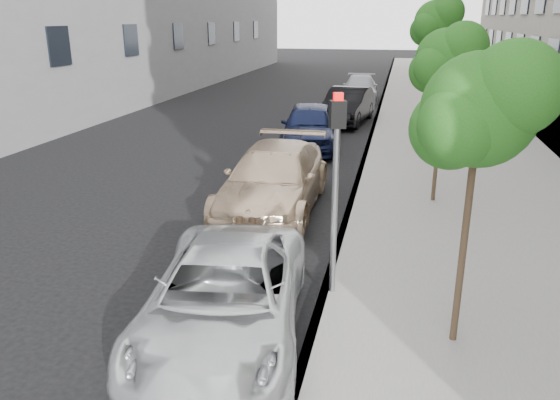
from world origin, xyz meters
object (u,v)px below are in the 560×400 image
(tree_mid, at_px, (447,59))
(signal_pole, at_px, (336,173))
(sedan_blue, at_px, (309,126))
(suv, at_px, (274,180))
(sedan_black, at_px, (348,106))
(tree_near, at_px, (482,110))
(minivan, at_px, (225,297))
(sedan_rear, at_px, (360,88))
(tree_far, at_px, (436,22))

(tree_mid, bearing_deg, signal_pole, -109.56)
(signal_pole, height_order, sedan_blue, signal_pole)
(tree_mid, distance_m, suv, 4.99)
(sedan_black, bearing_deg, tree_near, -72.12)
(minivan, relative_size, suv, 0.89)
(minivan, height_order, sedan_black, sedan_black)
(sedan_blue, bearing_deg, suv, -94.13)
(signal_pole, bearing_deg, sedan_blue, 81.31)
(signal_pole, bearing_deg, sedan_rear, 73.20)
(suv, bearing_deg, signal_pole, -65.36)
(tree_near, relative_size, sedan_black, 0.88)
(tree_far, relative_size, minivan, 1.07)
(suv, distance_m, sedan_black, 12.25)
(sedan_blue, xyz_separation_m, sedan_black, (0.84, 5.39, -0.04))
(tree_far, xyz_separation_m, suv, (-3.91, -7.73, -3.64))
(tree_far, bearing_deg, signal_pole, -99.18)
(tree_near, relative_size, tree_far, 0.81)
(tree_near, relative_size, tree_mid, 0.96)
(signal_pole, distance_m, sedan_blue, 11.35)
(signal_pole, relative_size, minivan, 0.69)
(tree_far, bearing_deg, tree_mid, -90.00)
(signal_pole, height_order, minivan, signal_pole)
(minivan, bearing_deg, signal_pole, 39.39)
(tree_mid, xyz_separation_m, tree_far, (-0.00, 6.50, 0.79))
(tree_far, relative_size, sedan_rear, 1.08)
(signal_pole, height_order, suv, signal_pole)
(signal_pole, xyz_separation_m, suv, (-1.98, 4.19, -1.43))
(tree_far, height_order, sedan_black, tree_far)
(sedan_blue, height_order, sedan_rear, sedan_blue)
(tree_mid, height_order, sedan_rear, tree_mid)
(signal_pole, bearing_deg, minivan, -152.73)
(suv, distance_m, sedan_rear, 19.49)
(tree_near, distance_m, sedan_black, 18.02)
(tree_mid, relative_size, sedan_black, 0.92)
(tree_far, distance_m, suv, 9.40)
(tree_mid, height_order, sedan_blue, tree_mid)
(tree_near, bearing_deg, tree_far, 90.00)
(tree_mid, height_order, tree_far, tree_far)
(minivan, height_order, sedan_blue, sedan_blue)
(sedan_blue, bearing_deg, signal_pole, -84.83)
(signal_pole, xyz_separation_m, minivan, (-1.40, -1.53, -1.55))
(tree_near, xyz_separation_m, minivan, (-3.33, -0.45, -2.79))
(sedan_black, relative_size, sedan_rear, 0.99)
(tree_near, height_order, tree_mid, tree_mid)
(sedan_blue, bearing_deg, sedan_rear, 79.87)
(minivan, bearing_deg, tree_near, -0.37)
(tree_mid, xyz_separation_m, sedan_rear, (-3.33, 18.25, -2.94))
(minivan, bearing_deg, sedan_black, 81.93)
(sedan_rear, bearing_deg, tree_near, -84.99)
(tree_near, height_order, minivan, tree_near)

